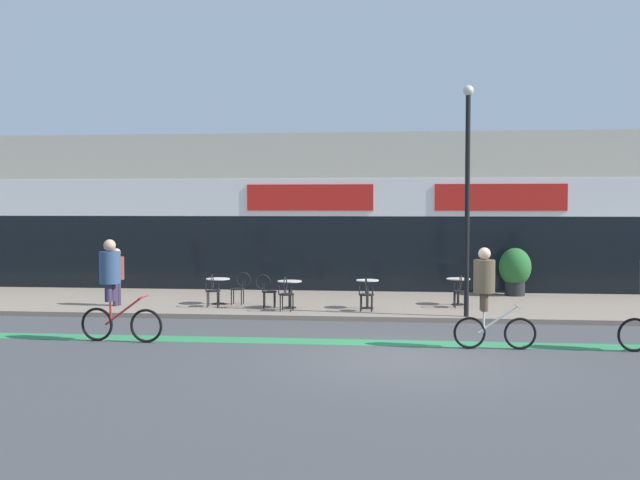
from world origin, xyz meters
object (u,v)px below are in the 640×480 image
(cafe_chair_1_near, at_px, (286,292))
(pedestrian_near_end, at_px, (117,272))
(cafe_chair_3_near, at_px, (460,289))
(cafe_chair_2_near, at_px, (366,292))
(planter_pot, at_px, (515,270))
(bistro_table_0, at_px, (218,286))
(lamp_post, at_px, (467,185))
(cyclist_2, at_px, (113,283))
(cafe_chair_1_side, at_px, (267,289))
(bistro_table_1, at_px, (290,289))
(bistro_table_2, at_px, (367,288))
(cafe_chair_0_near, at_px, (213,288))
(cafe_chair_0_side, at_px, (240,286))
(bistro_table_3, at_px, (458,286))
(cyclist_0, at_px, (487,290))

(cafe_chair_1_near, bearing_deg, pedestrian_near_end, 85.61)
(cafe_chair_3_near, bearing_deg, cafe_chair_1_near, 102.00)
(cafe_chair_2_near, bearing_deg, planter_pot, -45.45)
(bistro_table_0, relative_size, lamp_post, 0.13)
(cafe_chair_1_near, distance_m, cyclist_2, 5.06)
(bistro_table_0, relative_size, cafe_chair_1_side, 0.80)
(cafe_chair_2_near, distance_m, lamp_post, 3.75)
(bistro_table_1, bearing_deg, cyclist_2, -123.83)
(cafe_chair_1_side, bearing_deg, pedestrian_near_end, 176.52)
(bistro_table_2, relative_size, cafe_chair_1_side, 0.85)
(cafe_chair_0_near, relative_size, lamp_post, 0.16)
(cyclist_2, bearing_deg, planter_pot, 44.48)
(cyclist_2, relative_size, pedestrian_near_end, 1.37)
(bistro_table_2, relative_size, cafe_chair_0_side, 0.85)
(bistro_table_1, height_order, pedestrian_near_end, pedestrian_near_end)
(cafe_chair_1_side, relative_size, cafe_chair_3_near, 1.00)
(cafe_chair_0_side, bearing_deg, bistro_table_3, -174.57)
(cyclist_2, bearing_deg, bistro_table_3, 41.03)
(planter_pot, relative_size, cyclist_2, 0.67)
(cafe_chair_2_near, xyz_separation_m, cyclist_2, (-5.15, -4.13, 0.60))
(cafe_chair_0_side, xyz_separation_m, cafe_chair_1_near, (1.47, -1.21, 0.00))
(cafe_chair_1_side, bearing_deg, lamp_post, -14.53)
(bistro_table_1, relative_size, cafe_chair_1_near, 0.81)
(cyclist_0, bearing_deg, bistro_table_0, 141.50)
(cyclist_0, distance_m, pedestrian_near_end, 10.50)
(cyclist_2, bearing_deg, cafe_chair_1_near, 56.32)
(cafe_chair_0_side, distance_m, cafe_chair_1_near, 1.90)
(bistro_table_2, relative_size, cyclist_2, 0.35)
(cafe_chair_0_near, xyz_separation_m, cafe_chair_0_side, (0.62, 0.63, 0.00))
(bistro_table_2, xyz_separation_m, cafe_chair_0_side, (-3.54, 0.42, -0.02))
(planter_pot, distance_m, pedestrian_near_end, 11.75)
(pedestrian_near_end, bearing_deg, cafe_chair_1_side, -169.57)
(cyclist_0, bearing_deg, bistro_table_1, 134.31)
(bistro_table_1, height_order, cafe_chair_0_near, cafe_chair_0_near)
(bistro_table_0, height_order, bistro_table_3, bistro_table_3)
(cafe_chair_1_side, bearing_deg, cafe_chair_3_near, 2.25)
(bistro_table_3, distance_m, pedestrian_near_end, 9.40)
(bistro_table_2, relative_size, cafe_chair_3_near, 0.85)
(bistro_table_0, height_order, cafe_chair_3_near, cafe_chair_3_near)
(planter_pot, bearing_deg, cafe_chair_0_near, -157.45)
(bistro_table_1, bearing_deg, planter_pot, 28.54)
(bistro_table_0, distance_m, cafe_chair_1_near, 2.42)
(cyclist_0, bearing_deg, cyclist_2, 179.02)
(cafe_chair_3_near, bearing_deg, pedestrian_near_end, 91.12)
(cafe_chair_3_near, bearing_deg, bistro_table_0, 87.35)
(cafe_chair_1_near, xyz_separation_m, lamp_post, (4.57, -0.40, 2.73))
(cafe_chair_1_side, height_order, lamp_post, lamp_post)
(cafe_chair_3_near, height_order, planter_pot, planter_pot)
(cafe_chair_0_side, relative_size, cafe_chair_2_near, 1.00)
(cafe_chair_2_near, xyz_separation_m, pedestrian_near_end, (-6.86, 0.47, 0.42))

